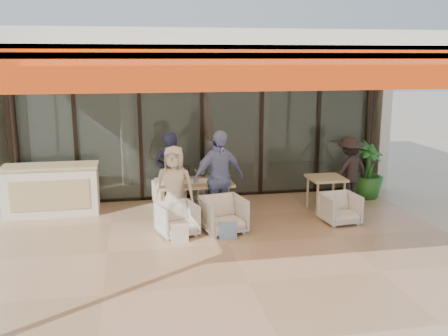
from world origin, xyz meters
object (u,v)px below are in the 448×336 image
at_px(diner_navy, 170,173).
at_px(diner_periwinkle, 219,178).
at_px(host_counter, 52,190).
at_px(chair_near_left, 177,218).
at_px(chair_far_right, 208,190).
at_px(diner_grey, 211,175).
at_px(side_chair, 340,207).
at_px(standing_woman, 350,170).
at_px(chair_near_right, 224,213).
at_px(chair_far_left, 169,192).
at_px(diner_cream, 174,187).
at_px(dining_table, 193,184).
at_px(side_table, 326,182).
at_px(potted_palm, 367,171).

xyz_separation_m(diner_navy, diner_periwinkle, (0.84, -0.90, 0.06)).
distance_m(host_counter, chair_near_left, 2.88).
height_order(chair_far_right, diner_grey, diner_grey).
bearing_deg(side_chair, host_counter, 158.59).
height_order(diner_grey, standing_woman, diner_grey).
xyz_separation_m(chair_near_right, diner_grey, (0.00, 1.40, 0.38)).
height_order(chair_far_left, diner_cream, diner_cream).
relative_size(diner_cream, side_chair, 2.36).
bearing_deg(chair_far_right, dining_table, 56.86).
bearing_deg(chair_near_right, host_counter, 140.75).
height_order(diner_periwinkle, side_table, diner_periwinkle).
height_order(diner_navy, side_table, diner_navy).
xyz_separation_m(chair_far_left, diner_navy, (0.00, -0.50, 0.54)).
bearing_deg(host_counter, chair_near_right, -27.26).
bearing_deg(side_chair, diner_navy, 151.65).
distance_m(diner_navy, diner_cream, 0.90).
bearing_deg(host_counter, chair_near_left, -34.96).
height_order(diner_periwinkle, side_chair, diner_periwinkle).
bearing_deg(side_table, dining_table, 177.39).
bearing_deg(chair_near_left, side_table, -0.61).
bearing_deg(diner_cream, chair_far_right, 74.91).
height_order(dining_table, chair_far_right, dining_table).
distance_m(chair_near_left, chair_near_right, 0.84).
xyz_separation_m(chair_near_left, chair_near_right, (0.84, 0.00, 0.04)).
distance_m(chair_near_left, diner_cream, 0.67).
height_order(chair_far_left, diner_periwinkle, diner_periwinkle).
bearing_deg(side_chair, diner_grey, 144.53).
relative_size(dining_table, standing_woman, 1.02).
height_order(diner_cream, side_table, diner_cream).
height_order(chair_far_right, side_table, side_table).
relative_size(chair_near_right, standing_woman, 0.50).
height_order(chair_near_left, side_chair, chair_near_left).
relative_size(host_counter, diner_navy, 1.10).
relative_size(diner_navy, diner_cream, 1.09).
height_order(host_counter, diner_navy, diner_navy).
height_order(host_counter, diner_cream, diner_cream).
xyz_separation_m(diner_periwinkle, side_table, (2.28, 0.33, -0.27)).
relative_size(host_counter, side_table, 2.48).
bearing_deg(diner_navy, potted_palm, -173.96).
relative_size(host_counter, standing_woman, 1.26).
xyz_separation_m(side_table, side_chair, (0.00, -0.75, -0.31)).
height_order(dining_table, chair_far_left, dining_table).
relative_size(chair_near_left, diner_navy, 0.40).
bearing_deg(chair_near_right, diner_periwinkle, 78.01).
height_order(host_counter, chair_far_right, host_counter).
relative_size(diner_grey, standing_woman, 1.02).
bearing_deg(dining_table, side_table, -2.61).
height_order(chair_near_left, chair_near_right, chair_near_right).
height_order(chair_near_right, side_table, side_table).
bearing_deg(diner_cream, diner_grey, 62.85).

